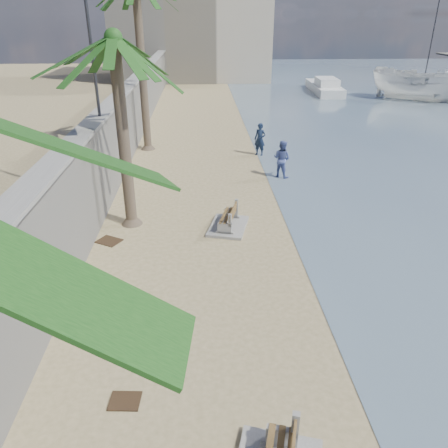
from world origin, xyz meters
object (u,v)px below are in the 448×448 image
person_b (282,157)px  bench_far (228,219)px  person_a (260,137)px  boat_cruiser (423,82)px  sailboat_west (424,82)px  yacht_far (324,89)px  palm_mid (113,40)px

person_b → bench_far: bearing=101.7°
person_a → boat_cruiser: 23.61m
bench_far → person_a: person_a is taller
person_a → sailboat_west: sailboat_west is taller
boat_cruiser → sailboat_west: (4.76, 9.19, -1.28)m
boat_cruiser → yacht_far: boat_cruiser is taller
person_a → yacht_far: size_ratio=0.24×
person_b → boat_cruiser: (16.36, 20.07, 0.59)m
person_b → sailboat_west: (21.12, 29.26, -0.69)m
sailboat_west → yacht_far: bearing=-161.9°
palm_mid → bench_far: bearing=-8.4°
bench_far → yacht_far: size_ratio=0.25×
yacht_far → sailboat_west: 12.98m
boat_cruiser → yacht_far: 9.24m
person_b → yacht_far: 26.71m
bench_far → person_b: person_b is taller
person_a → person_b: (0.59, -3.65, -0.04)m
person_a → boat_cruiser: boat_cruiser is taller
bench_far → sailboat_west: 42.29m
person_a → sailboat_west: bearing=80.2°
palm_mid → yacht_far: palm_mid is taller
bench_far → sailboat_west: bearing=55.3°
bench_far → person_b: size_ratio=1.08×
person_a → person_b: bearing=-50.3°
palm_mid → person_b: palm_mid is taller
bench_far → person_b: 6.29m
palm_mid → boat_cruiser: 34.32m
bench_far → boat_cruiser: (19.30, 25.59, 1.24)m
person_b → boat_cruiser: 25.90m
palm_mid → person_a: bearing=55.3°
boat_cruiser → sailboat_west: bearing=7.1°
palm_mid → sailboat_west: bearing=51.0°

